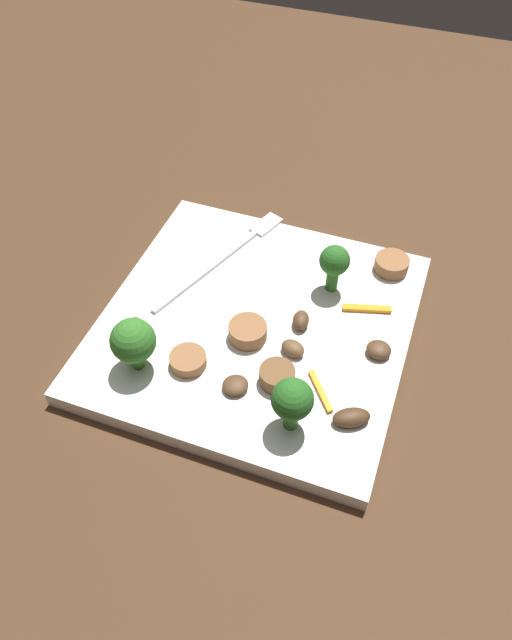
% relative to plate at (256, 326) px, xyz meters
% --- Properties ---
extents(ground_plane, '(1.40, 1.40, 0.00)m').
position_rel_plate_xyz_m(ground_plane, '(0.00, 0.00, -0.01)').
color(ground_plane, '#422B19').
extents(plate, '(0.27, 0.27, 0.02)m').
position_rel_plate_xyz_m(plate, '(0.00, 0.00, 0.00)').
color(plate, white).
rests_on(plate, ground_plane).
extents(fork, '(0.17, 0.07, 0.00)m').
position_rel_plate_xyz_m(fork, '(0.07, 0.06, 0.01)').
color(fork, silver).
rests_on(fork, plate).
extents(broccoli_floret_0, '(0.04, 0.04, 0.05)m').
position_rel_plate_xyz_m(broccoli_floret_0, '(-0.08, 0.08, 0.04)').
color(broccoli_floret_0, '#347525').
rests_on(broccoli_floret_0, plate).
extents(broccoli_floret_1, '(0.03, 0.03, 0.05)m').
position_rel_plate_xyz_m(broccoli_floret_1, '(-0.09, -0.06, 0.04)').
color(broccoli_floret_1, '#296420').
rests_on(broccoli_floret_1, plate).
extents(broccoli_floret_2, '(0.03, 0.03, 0.05)m').
position_rel_plate_xyz_m(broccoli_floret_2, '(0.06, -0.05, 0.04)').
color(broccoli_floret_2, '#296420').
rests_on(broccoli_floret_2, plate).
extents(sausage_slice_0, '(0.04, 0.04, 0.01)m').
position_rel_plate_xyz_m(sausage_slice_0, '(-0.02, 0.00, 0.02)').
color(sausage_slice_0, brown).
rests_on(sausage_slice_0, plate).
extents(sausage_slice_1, '(0.04, 0.04, 0.01)m').
position_rel_plate_xyz_m(sausage_slice_1, '(-0.06, -0.04, 0.02)').
color(sausage_slice_1, brown).
rests_on(sausage_slice_1, plate).
extents(sausage_slice_2, '(0.03, 0.03, 0.01)m').
position_rel_plate_xyz_m(sausage_slice_2, '(-0.07, 0.04, 0.01)').
color(sausage_slice_2, brown).
rests_on(sausage_slice_2, plate).
extents(sausage_slice_3, '(0.05, 0.05, 0.01)m').
position_rel_plate_xyz_m(sausage_slice_3, '(0.11, -0.10, 0.02)').
color(sausage_slice_3, brown).
rests_on(sausage_slice_3, plate).
extents(mushroom_0, '(0.03, 0.04, 0.01)m').
position_rel_plate_xyz_m(mushroom_0, '(-0.07, -0.11, 0.01)').
color(mushroom_0, '#422B19').
rests_on(mushroom_0, plate).
extents(mushroom_1, '(0.02, 0.02, 0.01)m').
position_rel_plate_xyz_m(mushroom_1, '(0.01, -0.04, 0.01)').
color(mushroom_1, '#4C331E').
rests_on(mushroom_1, plate).
extents(mushroom_2, '(0.02, 0.02, 0.01)m').
position_rel_plate_xyz_m(mushroom_2, '(-0.05, 0.10, 0.02)').
color(mushroom_2, brown).
rests_on(mushroom_2, plate).
extents(mushroom_3, '(0.02, 0.03, 0.01)m').
position_rel_plate_xyz_m(mushroom_3, '(-0.02, -0.04, 0.01)').
color(mushroom_3, brown).
rests_on(mushroom_3, plate).
extents(mushroom_4, '(0.02, 0.02, 0.01)m').
position_rel_plate_xyz_m(mushroom_4, '(-0.00, -0.11, 0.01)').
color(mushroom_4, '#4C331E').
rests_on(mushroom_4, plate).
extents(mushroom_5, '(0.03, 0.03, 0.01)m').
position_rel_plate_xyz_m(mushroom_5, '(-0.08, -0.01, 0.01)').
color(mushroom_5, '#4C331E').
rests_on(mushroom_5, plate).
extents(pepper_strip_0, '(0.02, 0.04, 0.00)m').
position_rel_plate_xyz_m(pepper_strip_0, '(0.05, -0.09, 0.01)').
color(pepper_strip_0, orange).
rests_on(pepper_strip_0, plate).
extents(pepper_strip_1, '(0.04, 0.03, 0.00)m').
position_rel_plate_xyz_m(pepper_strip_1, '(-0.06, -0.08, 0.01)').
color(pepper_strip_1, orange).
rests_on(pepper_strip_1, plate).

